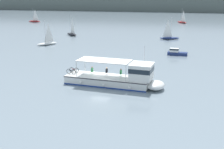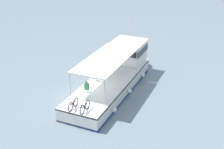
# 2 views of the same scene
# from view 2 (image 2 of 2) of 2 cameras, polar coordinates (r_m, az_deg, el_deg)

# --- Properties ---
(ground_plane) EXTENTS (400.00, 400.00, 0.00)m
(ground_plane) POSITION_cam_2_polar(r_m,az_deg,el_deg) (24.48, -5.08, -4.30)
(ground_plane) COLOR gray
(ferry_main) EXTENTS (13.01, 4.44, 5.32)m
(ferry_main) POSITION_cam_2_polar(r_m,az_deg,el_deg) (25.93, 0.91, 0.10)
(ferry_main) COLOR white
(ferry_main) RESTS_ON ground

